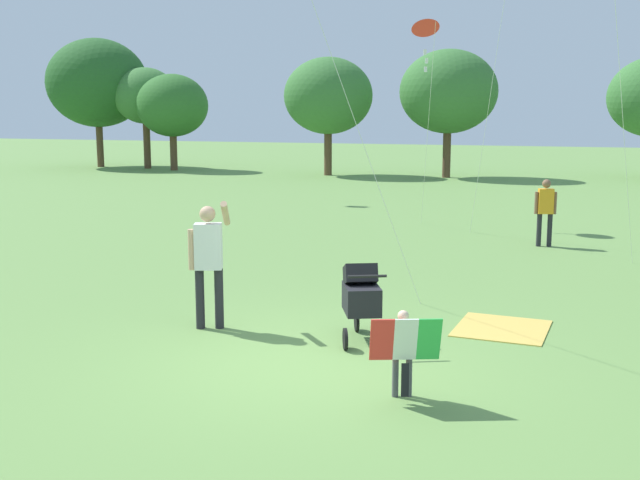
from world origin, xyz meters
The scene contains 8 objects.
ground_plane centered at (0.00, 0.00, 0.00)m, with size 120.00×120.00×0.00m, color #668E47.
treeline_distant centered at (-5.62, 26.62, 3.81)m, with size 41.98×7.41×6.76m.
child_with_butterfly_kite centered at (1.33, -0.76, 0.58)m, with size 0.74×0.47×0.94m.
person_adult_flyer centered at (-1.80, 0.93, 1.03)m, with size 0.56×0.64×1.78m.
stroller centered at (0.33, 1.09, 0.61)m, with size 0.81×1.11×1.03m.
kite_blue_high centered at (-1.12, 11.84, 5.04)m, with size 1.31×3.42×5.32m.
person_back_turned centered at (2.20, 9.23, 0.88)m, with size 0.47×0.27×1.49m.
picnic_blanket centered at (2.03, 2.23, 0.01)m, with size 1.21×1.30×0.02m, color gold.
Camera 1 is at (3.03, -8.27, 2.98)m, focal length 43.02 mm.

